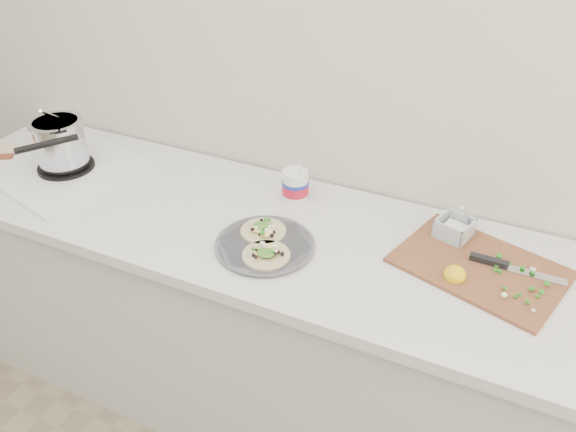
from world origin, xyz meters
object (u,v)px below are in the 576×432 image
at_px(stove, 63,152).
at_px(taco_plate, 265,243).
at_px(tub, 296,183).
at_px(cutboard, 480,261).

relative_size(stove, taco_plate, 1.97).
distance_m(stove, taco_plate, 0.87).
distance_m(stove, tub, 0.86).
distance_m(taco_plate, tub, 0.29).
bearing_deg(stove, cutboard, 17.71).
distance_m(stove, cutboard, 1.47).
height_order(stove, cutboard, stove).
relative_size(taco_plate, tub, 1.47).
xyz_separation_m(taco_plate, cutboard, (0.60, 0.18, 0.00)).
height_order(taco_plate, tub, tub).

